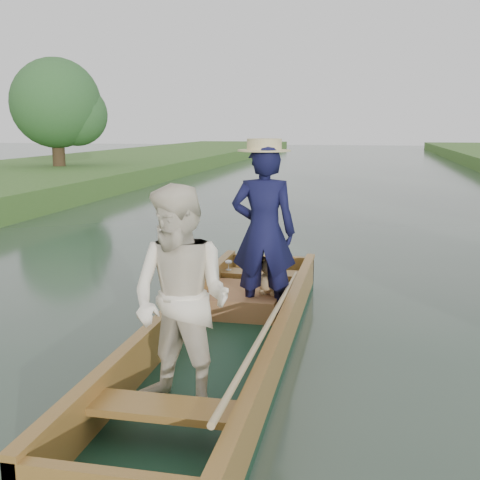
# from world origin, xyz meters

# --- Properties ---
(ground) EXTENTS (120.00, 120.00, 0.00)m
(ground) POSITION_xyz_m (0.00, 0.00, 0.00)
(ground) COLOR #283D30
(ground) RESTS_ON ground
(punt) EXTENTS (1.12, 5.00, 1.87)m
(punt) POSITION_xyz_m (0.02, -0.04, 0.58)
(punt) COLOR #133321
(punt) RESTS_ON ground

